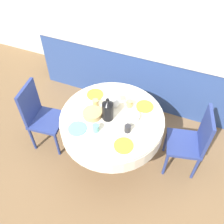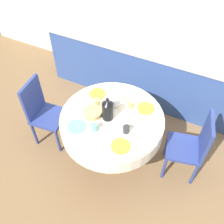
% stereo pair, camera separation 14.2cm
% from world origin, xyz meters
% --- Properties ---
extents(ground_plane, '(12.00, 12.00, 0.00)m').
position_xyz_m(ground_plane, '(0.00, 0.00, 0.00)').
color(ground_plane, brown).
extents(wall_back, '(7.00, 0.05, 2.60)m').
position_xyz_m(wall_back, '(0.00, 1.66, 1.30)').
color(wall_back, beige).
rests_on(wall_back, ground_plane).
extents(kitchen_counter, '(3.24, 0.64, 0.94)m').
position_xyz_m(kitchen_counter, '(0.00, 1.32, 0.47)').
color(kitchen_counter, '#2D4784').
rests_on(kitchen_counter, ground_plane).
extents(dining_table, '(1.19, 1.19, 0.77)m').
position_xyz_m(dining_table, '(0.00, 0.00, 0.64)').
color(dining_table, tan).
rests_on(dining_table, ground_plane).
extents(chair_left, '(0.48, 0.48, 0.96)m').
position_xyz_m(chair_left, '(0.92, 0.21, 0.53)').
color(chair_left, navy).
rests_on(chair_left, ground_plane).
extents(chair_right, '(0.45, 0.45, 0.96)m').
position_xyz_m(chair_right, '(-0.93, -0.12, 0.53)').
color(chair_right, navy).
rests_on(chair_right, ground_plane).
extents(plate_near_left, '(0.20, 0.20, 0.01)m').
position_xyz_m(plate_near_left, '(-0.28, -0.30, 0.77)').
color(plate_near_left, '#60BCB7').
rests_on(plate_near_left, dining_table).
extents(cup_near_left, '(0.07, 0.07, 0.09)m').
position_xyz_m(cup_near_left, '(-0.08, -0.25, 0.81)').
color(cup_near_left, '#5BA39E').
rests_on(cup_near_left, dining_table).
extents(plate_near_right, '(0.20, 0.20, 0.01)m').
position_xyz_m(plate_near_right, '(0.26, -0.32, 0.77)').
color(plate_near_right, yellow).
rests_on(plate_near_right, dining_table).
extents(cup_near_right, '(0.07, 0.07, 0.09)m').
position_xyz_m(cup_near_right, '(0.23, -0.12, 0.81)').
color(cup_near_right, '#28282D').
rests_on(cup_near_right, dining_table).
extents(plate_far_left, '(0.20, 0.20, 0.01)m').
position_xyz_m(plate_far_left, '(-0.33, 0.25, 0.77)').
color(plate_far_left, yellow).
rests_on(plate_far_left, dining_table).
extents(cup_far_left, '(0.07, 0.07, 0.09)m').
position_xyz_m(cup_far_left, '(-0.24, 0.09, 0.81)').
color(cup_far_left, '#DBB766').
rests_on(cup_far_left, dining_table).
extents(plate_far_right, '(0.20, 0.20, 0.01)m').
position_xyz_m(plate_far_right, '(0.29, 0.29, 0.77)').
color(plate_far_right, yellow).
rests_on(plate_far_right, dining_table).
extents(cup_far_right, '(0.07, 0.07, 0.09)m').
position_xyz_m(cup_far_right, '(0.13, 0.23, 0.81)').
color(cup_far_right, '#DBB766').
rests_on(cup_far_right, dining_table).
extents(coffee_carafe, '(0.13, 0.13, 0.30)m').
position_xyz_m(coffee_carafe, '(-0.04, -0.03, 0.90)').
color(coffee_carafe, black).
rests_on(coffee_carafe, dining_table).
extents(teapot, '(0.21, 0.15, 0.20)m').
position_xyz_m(teapot, '(-0.04, 0.18, 0.85)').
color(teapot, white).
rests_on(teapot, dining_table).
extents(bread_basket, '(0.22, 0.22, 0.06)m').
position_xyz_m(bread_basket, '(-0.21, -0.07, 0.80)').
color(bread_basket, tan).
rests_on(bread_basket, dining_table).
extents(fruit_bowl, '(0.19, 0.19, 0.06)m').
position_xyz_m(fruit_bowl, '(0.20, 0.05, 0.79)').
color(fruit_bowl, silver).
rests_on(fruit_bowl, dining_table).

